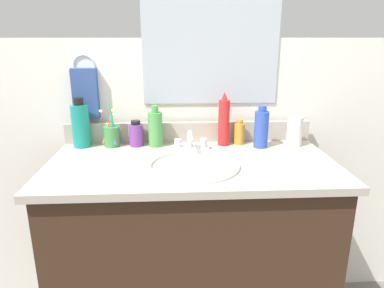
% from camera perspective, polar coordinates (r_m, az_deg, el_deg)
% --- Properties ---
extents(vanity_cabinet, '(1.06, 0.52, 0.82)m').
position_cam_1_polar(vanity_cabinet, '(1.56, -0.03, -18.10)').
color(vanity_cabinet, '#382316').
rests_on(vanity_cabinet, ground_plane).
extents(countertop, '(1.11, 0.56, 0.03)m').
position_cam_1_polar(countertop, '(1.36, -0.04, -3.38)').
color(countertop, '#B2A899').
rests_on(countertop, vanity_cabinet).
extents(backsplash, '(1.11, 0.02, 0.09)m').
position_cam_1_polar(backsplash, '(1.59, -0.55, 1.98)').
color(backsplash, '#B2A899').
rests_on(backsplash, countertop).
extents(back_wall, '(2.21, 0.04, 1.30)m').
position_cam_1_polar(back_wall, '(1.73, -0.62, -5.16)').
color(back_wall, white).
rests_on(back_wall, ground_plane).
extents(mirror_panel, '(0.60, 0.01, 0.56)m').
position_cam_1_polar(mirror_panel, '(1.59, 3.10, 16.68)').
color(mirror_panel, '#B2BCC6').
extents(towel_ring, '(0.10, 0.01, 0.10)m').
position_cam_1_polar(towel_ring, '(1.63, -17.18, 12.10)').
color(towel_ring, silver).
extents(hand_towel, '(0.11, 0.04, 0.22)m').
position_cam_1_polar(hand_towel, '(1.63, -16.96, 7.84)').
color(hand_towel, '#334C8C').
extents(sink_basin, '(0.35, 0.35, 0.11)m').
position_cam_1_polar(sink_basin, '(1.31, 0.22, -4.84)').
color(sink_basin, white).
rests_on(sink_basin, countertop).
extents(faucet, '(0.16, 0.10, 0.08)m').
position_cam_1_polar(faucet, '(1.48, -0.22, 0.05)').
color(faucet, silver).
rests_on(faucet, countertop).
extents(bottle_oil_amber, '(0.05, 0.05, 0.11)m').
position_cam_1_polar(bottle_oil_amber, '(1.57, 7.68, 1.81)').
color(bottle_oil_amber, gold).
rests_on(bottle_oil_amber, countertop).
extents(bottle_shampoo_blue, '(0.06, 0.06, 0.18)m').
position_cam_1_polar(bottle_shampoo_blue, '(1.53, 11.21, 2.50)').
color(bottle_shampoo_blue, '#2D4CB2').
rests_on(bottle_shampoo_blue, countertop).
extents(bottle_mouthwash_teal, '(0.08, 0.08, 0.21)m').
position_cam_1_polar(bottle_mouthwash_teal, '(1.58, -17.67, 2.99)').
color(bottle_mouthwash_teal, teal).
rests_on(bottle_mouthwash_teal, countertop).
extents(bottle_lotion_white, '(0.07, 0.07, 0.15)m').
position_cam_1_polar(bottle_lotion_white, '(1.59, 16.36, 2.15)').
color(bottle_lotion_white, white).
rests_on(bottle_lotion_white, countertop).
extents(bottle_spray_red, '(0.05, 0.05, 0.24)m').
position_cam_1_polar(bottle_spray_red, '(1.54, 5.20, 3.70)').
color(bottle_spray_red, red).
rests_on(bottle_spray_red, countertop).
extents(bottle_toner_green, '(0.06, 0.06, 0.18)m').
position_cam_1_polar(bottle_toner_green, '(1.53, -5.98, 2.52)').
color(bottle_toner_green, '#4C9E4C').
rests_on(bottle_toner_green, countertop).
extents(bottle_cream_purple, '(0.06, 0.06, 0.11)m').
position_cam_1_polar(bottle_cream_purple, '(1.55, -9.08, 1.59)').
color(bottle_cream_purple, '#7A3899').
rests_on(bottle_cream_purple, countertop).
extents(cup_green, '(0.08, 0.08, 0.19)m').
position_cam_1_polar(cup_green, '(1.57, -12.92, 1.46)').
color(cup_green, '#3F8C47').
rests_on(cup_green, countertop).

